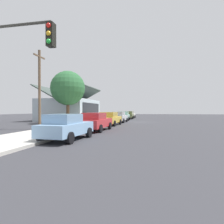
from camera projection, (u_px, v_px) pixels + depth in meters
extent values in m
plane|color=#38383D|center=(138.00, 122.00, 30.44)|extent=(120.00, 120.00, 0.00)
cube|color=beige|center=(103.00, 121.00, 31.60)|extent=(60.00, 4.20, 0.16)
cube|color=#8CB7E0|center=(67.00, 129.00, 11.98)|extent=(4.40, 2.03, 0.70)
cube|color=#779CBE|center=(64.00, 119.00, 11.56)|extent=(2.15, 1.69, 0.56)
cylinder|color=black|center=(65.00, 132.00, 13.51)|extent=(0.67, 0.26, 0.66)
cylinder|color=black|center=(89.00, 132.00, 13.04)|extent=(0.67, 0.26, 0.66)
cylinder|color=black|center=(41.00, 137.00, 10.93)|extent=(0.67, 0.26, 0.66)
cylinder|color=black|center=(70.00, 138.00, 10.46)|extent=(0.67, 0.26, 0.66)
cube|color=red|center=(96.00, 123.00, 17.39)|extent=(4.82, 1.89, 0.70)
cube|color=#A9272B|center=(94.00, 116.00, 16.92)|extent=(2.34, 1.60, 0.56)
cylinder|color=black|center=(93.00, 125.00, 19.04)|extent=(0.67, 0.24, 0.66)
cylinder|color=black|center=(110.00, 126.00, 18.62)|extent=(0.67, 0.24, 0.66)
cylinder|color=black|center=(81.00, 128.00, 16.17)|extent=(0.67, 0.24, 0.66)
cylinder|color=black|center=(100.00, 129.00, 15.75)|extent=(0.67, 0.24, 0.66)
cube|color=gold|center=(110.00, 120.00, 23.41)|extent=(4.75, 2.13, 0.70)
cube|color=gold|center=(109.00, 114.00, 22.96)|extent=(2.32, 1.77, 0.56)
cylinder|color=black|center=(106.00, 122.00, 25.05)|extent=(0.67, 0.26, 0.66)
cylinder|color=black|center=(120.00, 122.00, 24.56)|extent=(0.67, 0.26, 0.66)
cylinder|color=black|center=(98.00, 123.00, 22.27)|extent=(0.67, 0.26, 0.66)
cylinder|color=black|center=(114.00, 123.00, 21.78)|extent=(0.67, 0.26, 0.66)
cube|color=silver|center=(119.00, 118.00, 29.07)|extent=(4.63, 1.96, 0.70)
cube|color=#A0A2A6|center=(118.00, 114.00, 28.62)|extent=(2.24, 1.67, 0.56)
cylinder|color=black|center=(115.00, 120.00, 30.66)|extent=(0.67, 0.24, 0.66)
cylinder|color=black|center=(127.00, 120.00, 30.23)|extent=(0.67, 0.24, 0.66)
cylinder|color=black|center=(111.00, 121.00, 27.91)|extent=(0.67, 0.24, 0.66)
cylinder|color=black|center=(123.00, 121.00, 27.48)|extent=(0.67, 0.24, 0.66)
cube|color=#9ED1BC|center=(124.00, 116.00, 35.08)|extent=(4.79, 2.09, 0.70)
cube|color=#86B1A0|center=(124.00, 113.00, 34.61)|extent=(2.34, 1.73, 0.56)
cylinder|color=black|center=(120.00, 118.00, 36.66)|extent=(0.67, 0.26, 0.66)
cylinder|color=black|center=(129.00, 118.00, 36.38)|extent=(0.67, 0.26, 0.66)
cylinder|color=black|center=(118.00, 119.00, 33.79)|extent=(0.67, 0.26, 0.66)
cylinder|color=black|center=(128.00, 119.00, 33.51)|extent=(0.67, 0.26, 0.66)
cube|color=olive|center=(128.00, 116.00, 40.78)|extent=(4.78, 2.00, 0.70)
cube|color=#61683C|center=(128.00, 113.00, 40.31)|extent=(2.32, 1.70, 0.56)
cylinder|color=black|center=(125.00, 117.00, 42.39)|extent=(0.67, 0.24, 0.66)
cylinder|color=black|center=(133.00, 117.00, 42.06)|extent=(0.67, 0.24, 0.66)
cylinder|color=black|center=(123.00, 117.00, 39.51)|extent=(0.67, 0.24, 0.66)
cylinder|color=black|center=(132.00, 118.00, 39.17)|extent=(0.67, 0.24, 0.66)
cube|color=silver|center=(131.00, 115.00, 46.18)|extent=(4.55, 1.79, 0.70)
cube|color=beige|center=(131.00, 112.00, 45.73)|extent=(2.19, 1.57, 0.56)
cylinder|color=black|center=(128.00, 116.00, 47.75)|extent=(0.66, 0.22, 0.66)
cylinder|color=black|center=(135.00, 116.00, 47.38)|extent=(0.66, 0.22, 0.66)
cylinder|color=black|center=(126.00, 117.00, 44.99)|extent=(0.66, 0.22, 0.66)
cylinder|color=black|center=(134.00, 117.00, 44.63)|extent=(0.66, 0.22, 0.66)
cube|color=#ADBCC6|center=(70.00, 110.00, 34.45)|extent=(10.70, 7.77, 3.63)
cube|color=black|center=(92.00, 109.00, 33.63)|extent=(8.56, 0.08, 2.03)
cube|color=#3F4C47|center=(81.00, 94.00, 34.01)|extent=(11.30, 4.18, 2.32)
cube|color=#3F4C47|center=(60.00, 94.00, 34.82)|extent=(11.30, 4.18, 2.32)
cylinder|color=brown|center=(68.00, 111.00, 26.49)|extent=(0.44, 0.44, 3.53)
sphere|color=#2D6638|center=(68.00, 88.00, 26.46)|extent=(4.63, 4.63, 4.63)
cylinder|color=#383833|center=(17.00, 25.00, 6.82)|extent=(0.10, 2.60, 0.10)
cube|color=black|center=(51.00, 35.00, 6.55)|extent=(0.28, 0.24, 0.80)
sphere|color=red|center=(49.00, 25.00, 6.41)|extent=(0.16, 0.16, 0.16)
sphere|color=yellow|center=(49.00, 33.00, 6.41)|extent=(0.16, 0.16, 0.16)
sphere|color=green|center=(49.00, 41.00, 6.41)|extent=(0.16, 0.16, 0.16)
cylinder|color=brown|center=(39.00, 90.00, 18.49)|extent=(0.24, 0.24, 7.50)
cube|color=brown|center=(39.00, 56.00, 18.46)|extent=(1.80, 0.12, 0.12)
cylinder|color=red|center=(123.00, 116.00, 42.35)|extent=(0.22, 0.22, 0.55)
sphere|color=red|center=(123.00, 115.00, 42.35)|extent=(0.18, 0.18, 0.18)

